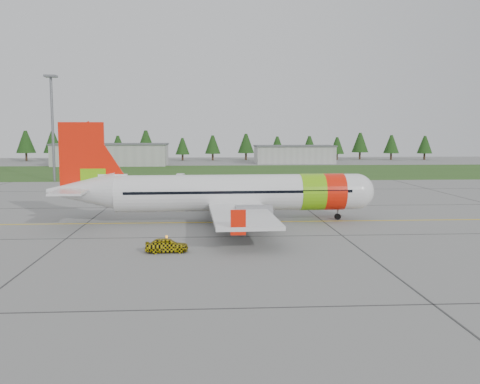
{
  "coord_description": "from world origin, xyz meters",
  "views": [
    {
      "loc": [
        -2.44,
        -47.82,
        9.4
      ],
      "look_at": [
        0.94,
        5.64,
        3.47
      ],
      "focal_mm": 40.0,
      "sensor_mm": 36.0,
      "label": 1
    }
  ],
  "objects": [
    {
      "name": "treeline",
      "position": [
        0.0,
        138.0,
        5.0
      ],
      "size": [
        160.0,
        8.0,
        10.0
      ],
      "primitive_type": null,
      "color": "#1C3F14",
      "rests_on": "ground"
    },
    {
      "name": "hangar_east",
      "position": [
        25.0,
        118.0,
        2.6
      ],
      "size": [
        24.0,
        12.0,
        5.2
      ],
      "primitive_type": "cube",
      "color": "#A8A8A3",
      "rests_on": "ground"
    },
    {
      "name": "hangar_west",
      "position": [
        -30.0,
        110.0,
        3.0
      ],
      "size": [
        32.0,
        14.0,
        6.0
      ],
      "primitive_type": "cube",
      "color": "#A8A8A3",
      "rests_on": "ground"
    },
    {
      "name": "aircraft",
      "position": [
        0.1,
        8.62,
        3.03
      ],
      "size": [
        34.7,
        31.89,
        10.51
      ],
      "rotation": [
        0.0,
        0.0,
        0.03
      ],
      "color": "white",
      "rests_on": "ground"
    },
    {
      "name": "floodlight_mast",
      "position": [
        -32.0,
        58.0,
        10.0
      ],
      "size": [
        0.5,
        0.5,
        20.0
      ],
      "primitive_type": "cylinder",
      "color": "slate",
      "rests_on": "ground"
    },
    {
      "name": "taxi_guideline",
      "position": [
        0.0,
        8.0,
        0.01
      ],
      "size": [
        120.0,
        0.25,
        0.02
      ],
      "primitive_type": "cube",
      "color": "gold",
      "rests_on": "ground"
    },
    {
      "name": "follow_me_car",
      "position": [
        -5.61,
        -6.03,
        1.7
      ],
      "size": [
        1.23,
        1.43,
        3.4
      ],
      "primitive_type": "imported",
      "rotation": [
        0.0,
        0.0,
        1.62
      ],
      "color": "yellow",
      "rests_on": "ground"
    },
    {
      "name": "ground",
      "position": [
        0.0,
        0.0,
        0.0
      ],
      "size": [
        320.0,
        320.0,
        0.0
      ],
      "primitive_type": "plane",
      "color": "gray",
      "rests_on": "ground"
    },
    {
      "name": "grass_strip",
      "position": [
        0.0,
        82.0,
        0.01
      ],
      "size": [
        320.0,
        50.0,
        0.03
      ],
      "primitive_type": "cube",
      "color": "#30561E",
      "rests_on": "ground"
    },
    {
      "name": "service_van",
      "position": [
        -7.7,
        59.38,
        2.02
      ],
      "size": [
        1.62,
        1.56,
        4.03
      ],
      "primitive_type": "imported",
      "rotation": [
        0.0,
        0.0,
        -0.18
      ],
      "color": "silver",
      "rests_on": "ground"
    }
  ]
}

